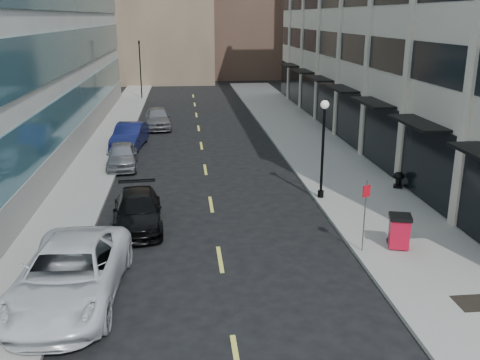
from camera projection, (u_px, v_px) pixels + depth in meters
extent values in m
cube|color=gray|center=(332.00, 165.00, 31.68)|extent=(5.00, 80.00, 0.15)
cube|color=gray|center=(91.00, 172.00, 30.25)|extent=(3.00, 80.00, 0.15)
cube|color=beige|center=(446.00, 9.00, 36.68)|extent=(14.00, 46.00, 18.00)
cube|color=black|center=(341.00, 112.00, 38.03)|extent=(0.18, 46.00, 3.60)
cube|color=black|center=(345.00, 47.00, 36.71)|extent=(0.12, 46.00, 1.80)
cube|color=beige|center=(415.00, 5.00, 25.51)|extent=(0.35, 0.60, 18.00)
cube|color=beige|center=(372.00, 7.00, 31.22)|extent=(0.35, 0.60, 18.00)
cube|color=beige|center=(342.00, 9.00, 36.92)|extent=(0.35, 0.60, 18.00)
cube|color=beige|center=(321.00, 10.00, 42.62)|extent=(0.35, 0.60, 18.00)
cube|color=beige|center=(304.00, 10.00, 48.32)|extent=(0.35, 0.60, 18.00)
cube|color=beige|center=(291.00, 11.00, 54.03)|extent=(0.35, 0.60, 18.00)
cube|color=black|center=(418.00, 123.00, 24.09)|extent=(1.30, 4.00, 0.12)
cube|color=black|center=(372.00, 102.00, 29.80)|extent=(1.30, 4.00, 0.12)
cube|color=black|center=(341.00, 89.00, 35.50)|extent=(1.30, 4.00, 0.12)
cube|color=black|center=(319.00, 79.00, 41.20)|extent=(1.30, 4.00, 0.12)
cube|color=black|center=(302.00, 71.00, 46.90)|extent=(1.30, 4.00, 0.12)
cube|color=black|center=(289.00, 65.00, 52.61)|extent=(1.30, 4.00, 0.12)
cube|color=gray|center=(84.00, 132.00, 36.52)|extent=(0.20, 46.00, 1.80)
cube|color=#2F626F|center=(81.00, 102.00, 35.90)|extent=(0.14, 45.60, 2.40)
cube|color=#2F626F|center=(77.00, 48.00, 34.87)|extent=(0.14, 45.60, 2.40)
cube|color=beige|center=(320.00, 5.00, 73.56)|extent=(10.00, 14.00, 20.00)
cube|color=black|center=(478.00, 303.00, 16.27)|extent=(1.40, 1.00, 0.01)
cube|color=#D8CC4C|center=(236.00, 359.00, 13.83)|extent=(0.15, 2.20, 0.01)
cube|color=#D8CC4C|center=(220.00, 259.00, 19.53)|extent=(0.15, 2.20, 0.01)
cube|color=#D8CC4C|center=(211.00, 204.00, 25.23)|extent=(0.15, 2.20, 0.01)
cube|color=#D8CC4C|center=(205.00, 170.00, 30.94)|extent=(0.15, 2.20, 0.01)
cube|color=#D8CC4C|center=(201.00, 146.00, 36.64)|extent=(0.15, 2.20, 0.01)
cube|color=#D8CC4C|center=(199.00, 128.00, 42.34)|extent=(0.15, 2.20, 0.01)
cube|color=#D8CC4C|center=(196.00, 115.00, 48.04)|extent=(0.15, 2.20, 0.01)
cube|color=#D8CC4C|center=(195.00, 104.00, 53.75)|extent=(0.15, 2.20, 0.01)
cube|color=#D8CC4C|center=(193.00, 96.00, 59.45)|extent=(0.15, 2.20, 0.01)
cylinder|color=black|center=(140.00, 71.00, 56.11)|extent=(0.12, 0.12, 6.00)
imported|color=black|center=(139.00, 42.00, 55.23)|extent=(0.66, 0.66, 1.98)
imported|color=silver|center=(70.00, 274.00, 16.43)|extent=(3.36, 6.69, 1.82)
imported|color=black|center=(138.00, 211.00, 22.40)|extent=(2.35, 4.99, 1.41)
imported|color=gray|center=(122.00, 155.00, 31.19)|extent=(1.98, 4.38, 1.46)
imported|color=#121846|center=(130.00, 136.00, 35.89)|extent=(2.34, 5.15, 1.64)
imported|color=slate|center=(158.00, 118.00, 42.13)|extent=(2.42, 5.03, 1.66)
cube|color=#B80C26|center=(399.00, 232.00, 19.97)|extent=(0.88, 0.88, 1.14)
cube|color=black|center=(401.00, 217.00, 19.79)|extent=(0.99, 0.99, 0.14)
cylinder|color=black|center=(388.00, 241.00, 20.45)|extent=(0.07, 0.25, 0.25)
cylinder|color=black|center=(400.00, 240.00, 20.50)|extent=(0.07, 0.25, 0.25)
cylinder|color=black|center=(321.00, 194.00, 25.74)|extent=(0.29, 0.29, 0.33)
cylinder|color=black|center=(323.00, 152.00, 25.12)|extent=(0.13, 0.13, 4.17)
sphere|color=silver|center=(325.00, 105.00, 24.47)|extent=(0.40, 0.40, 0.40)
cone|color=black|center=(325.00, 100.00, 24.40)|extent=(0.11, 0.11, 0.16)
cylinder|color=slate|center=(365.00, 216.00, 19.50)|extent=(0.05, 0.05, 2.74)
cube|color=#B60C19|center=(367.00, 191.00, 19.20)|extent=(0.31, 0.13, 0.43)
cube|color=black|center=(398.00, 186.00, 27.23)|extent=(0.56, 0.56, 0.12)
cylinder|color=black|center=(398.00, 182.00, 27.16)|extent=(0.27, 0.27, 0.41)
ellipsoid|color=black|center=(399.00, 176.00, 27.07)|extent=(0.58, 0.58, 0.41)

